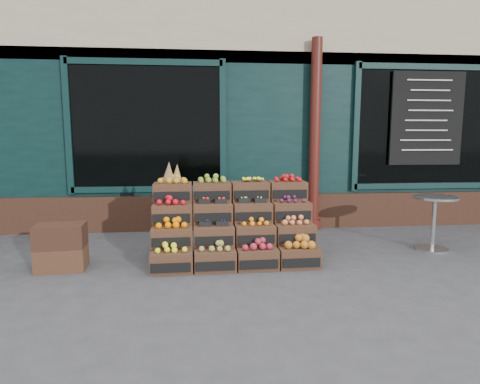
{
  "coord_description": "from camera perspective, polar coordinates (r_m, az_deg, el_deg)",
  "views": [
    {
      "loc": [
        -0.71,
        -4.63,
        1.59
      ],
      "look_at": [
        -0.2,
        0.7,
        0.85
      ],
      "focal_mm": 30.0,
      "sensor_mm": 36.0,
      "label": 1
    }
  ],
  "objects": [
    {
      "name": "shopkeeper",
      "position": [
        7.38,
        -15.29,
        3.01
      ],
      "size": [
        0.83,
        0.67,
        2.0
      ],
      "primitive_type": "imported",
      "rotation": [
        0.0,
        0.0,
        2.85
      ],
      "color": "#164E2A",
      "rests_on": "ground"
    },
    {
      "name": "crate_display",
      "position": [
        5.24,
        -1.11,
        -5.33
      ],
      "size": [
        2.06,
        1.04,
        1.27
      ],
      "rotation": [
        0.0,
        0.0,
        0.02
      ],
      "color": "#492C1C",
      "rests_on": "ground"
    },
    {
      "name": "bistro_table",
      "position": [
        6.24,
        25.85,
        -3.18
      ],
      "size": [
        0.61,
        0.61,
        0.77
      ],
      "rotation": [
        0.0,
        0.0,
        -0.08
      ],
      "color": "#B0B4B7",
      "rests_on": "ground"
    },
    {
      "name": "shop_facade",
      "position": [
        9.8,
        -1.31,
        12.6
      ],
      "size": [
        12.0,
        6.24,
        4.8
      ],
      "color": "black",
      "rests_on": "ground"
    },
    {
      "name": "ground",
      "position": [
        4.94,
        3.14,
        -10.9
      ],
      "size": [
        60.0,
        60.0,
        0.0
      ],
      "primitive_type": "plane",
      "color": "#3E3E40",
      "rests_on": "ground"
    },
    {
      "name": "spare_crates",
      "position": [
        5.3,
        -24.09,
        -7.15
      ],
      "size": [
        0.59,
        0.43,
        0.56
      ],
      "rotation": [
        0.0,
        0.0,
        0.09
      ],
      "color": "#492C1C",
      "rests_on": "ground"
    }
  ]
}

